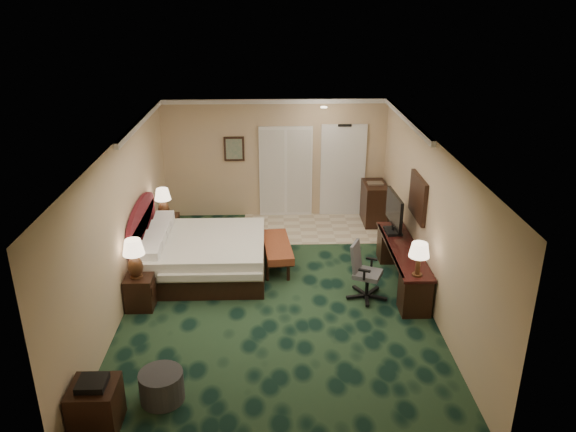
{
  "coord_description": "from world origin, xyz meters",
  "views": [
    {
      "loc": [
        -0.07,
        -8.45,
        4.89
      ],
      "look_at": [
        0.2,
        0.6,
        1.23
      ],
      "focal_mm": 35.0,
      "sensor_mm": 36.0,
      "label": 1
    }
  ],
  "objects_px": {
    "bed_bench": "(277,254)",
    "minibar": "(374,203)",
    "desk_chair": "(368,272)",
    "tv": "(394,214)",
    "side_table": "(96,406)",
    "lamp_near": "(135,259)",
    "nightstand_far": "(166,232)",
    "bed": "(205,256)",
    "desk": "(402,266)",
    "nightstand_near": "(141,291)",
    "ottoman": "(162,386)",
    "lamp_far": "(163,203)"
  },
  "relations": [
    {
      "from": "nightstand_near",
      "to": "side_table",
      "type": "height_order",
      "value": "side_table"
    },
    {
      "from": "side_table",
      "to": "desk_chair",
      "type": "bearing_deg",
      "value": 38.28
    },
    {
      "from": "lamp_far",
      "to": "ottoman",
      "type": "distance_m",
      "value": 4.82
    },
    {
      "from": "ottoman",
      "to": "side_table",
      "type": "height_order",
      "value": "side_table"
    },
    {
      "from": "nightstand_near",
      "to": "minibar",
      "type": "height_order",
      "value": "minibar"
    },
    {
      "from": "tv",
      "to": "lamp_near",
      "type": "bearing_deg",
      "value": -165.7
    },
    {
      "from": "bed_bench",
      "to": "lamp_far",
      "type": "bearing_deg",
      "value": 151.14
    },
    {
      "from": "desk_chair",
      "to": "lamp_near",
      "type": "bearing_deg",
      "value": -152.62
    },
    {
      "from": "desk_chair",
      "to": "nightstand_far",
      "type": "bearing_deg",
      "value": 173.87
    },
    {
      "from": "lamp_far",
      "to": "desk",
      "type": "height_order",
      "value": "lamp_far"
    },
    {
      "from": "ottoman",
      "to": "lamp_near",
      "type": "bearing_deg",
      "value": 108.85
    },
    {
      "from": "bed",
      "to": "desk_chair",
      "type": "relative_size",
      "value": 2.2
    },
    {
      "from": "bed_bench",
      "to": "minibar",
      "type": "height_order",
      "value": "minibar"
    },
    {
      "from": "lamp_far",
      "to": "bed_bench",
      "type": "xyz_separation_m",
      "value": [
        2.27,
        -0.98,
        -0.7
      ]
    },
    {
      "from": "bed",
      "to": "tv",
      "type": "bearing_deg",
      "value": 3.03
    },
    {
      "from": "nightstand_near",
      "to": "ottoman",
      "type": "distance_m",
      "value": 2.44
    },
    {
      "from": "desk",
      "to": "nightstand_far",
      "type": "bearing_deg",
      "value": 158.65
    },
    {
      "from": "lamp_near",
      "to": "side_table",
      "type": "xyz_separation_m",
      "value": [
        0.09,
        -2.74,
        -0.6
      ]
    },
    {
      "from": "minibar",
      "to": "side_table",
      "type": "bearing_deg",
      "value": -125.13
    },
    {
      "from": "tv",
      "to": "desk_chair",
      "type": "distance_m",
      "value": 1.46
    },
    {
      "from": "nightstand_far",
      "to": "desk_chair",
      "type": "xyz_separation_m",
      "value": [
        3.76,
        -2.22,
        0.18
      ]
    },
    {
      "from": "tv",
      "to": "bed_bench",
      "type": "bearing_deg",
      "value": 175.28
    },
    {
      "from": "bed",
      "to": "desk",
      "type": "xyz_separation_m",
      "value": [
        3.53,
        -0.51,
        0.0
      ]
    },
    {
      "from": "ottoman",
      "to": "desk",
      "type": "height_order",
      "value": "desk"
    },
    {
      "from": "bed_bench",
      "to": "bed",
      "type": "bearing_deg",
      "value": -174.5
    },
    {
      "from": "desk",
      "to": "lamp_near",
      "type": "bearing_deg",
      "value": -171.48
    },
    {
      "from": "minibar",
      "to": "tv",
      "type": "bearing_deg",
      "value": -91.0
    },
    {
      "from": "bed",
      "to": "ottoman",
      "type": "bearing_deg",
      "value": -93.21
    },
    {
      "from": "lamp_far",
      "to": "minibar",
      "type": "relative_size",
      "value": 0.67
    },
    {
      "from": "bed_bench",
      "to": "ottoman",
      "type": "height_order",
      "value": "bed_bench"
    },
    {
      "from": "tv",
      "to": "desk_chair",
      "type": "relative_size",
      "value": 0.98
    },
    {
      "from": "lamp_near",
      "to": "tv",
      "type": "bearing_deg",
      "value": 17.06
    },
    {
      "from": "bed",
      "to": "bed_bench",
      "type": "height_order",
      "value": "bed"
    },
    {
      "from": "desk",
      "to": "minibar",
      "type": "xyz_separation_m",
      "value": [
        -0.01,
        2.84,
        0.11
      ]
    },
    {
      "from": "desk",
      "to": "desk_chair",
      "type": "height_order",
      "value": "desk_chair"
    },
    {
      "from": "lamp_far",
      "to": "ottoman",
      "type": "bearing_deg",
      "value": -81.05
    },
    {
      "from": "nightstand_near",
      "to": "desk",
      "type": "bearing_deg",
      "value": 8.15
    },
    {
      "from": "desk",
      "to": "bed",
      "type": "bearing_deg",
      "value": 171.81
    },
    {
      "from": "bed",
      "to": "lamp_far",
      "type": "bearing_deg",
      "value": 127.05
    },
    {
      "from": "desk_chair",
      "to": "minibar",
      "type": "bearing_deg",
      "value": 102.83
    },
    {
      "from": "nightstand_near",
      "to": "bed_bench",
      "type": "distance_m",
      "value": 2.67
    },
    {
      "from": "bed",
      "to": "ottoman",
      "type": "xyz_separation_m",
      "value": [
        -0.19,
        -3.46,
        -0.14
      ]
    },
    {
      "from": "lamp_far",
      "to": "minibar",
      "type": "xyz_separation_m",
      "value": [
        4.45,
        1.09,
        -0.47
      ]
    },
    {
      "from": "nightstand_near",
      "to": "tv",
      "type": "distance_m",
      "value": 4.69
    },
    {
      "from": "nightstand_near",
      "to": "ottoman",
      "type": "height_order",
      "value": "nightstand_near"
    },
    {
      "from": "lamp_far",
      "to": "tv",
      "type": "relative_size",
      "value": 0.63
    },
    {
      "from": "nightstand_near",
      "to": "desk",
      "type": "distance_m",
      "value": 4.52
    },
    {
      "from": "nightstand_far",
      "to": "minibar",
      "type": "bearing_deg",
      "value": 13.93
    },
    {
      "from": "lamp_far",
      "to": "desk",
      "type": "relative_size",
      "value": 0.25
    },
    {
      "from": "minibar",
      "to": "nightstand_far",
      "type": "bearing_deg",
      "value": -166.07
    }
  ]
}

